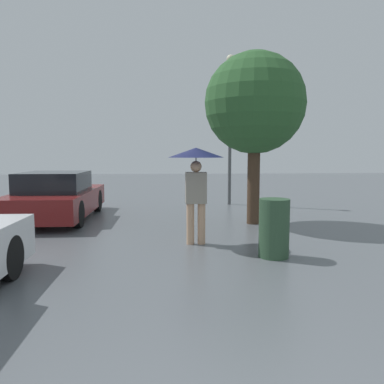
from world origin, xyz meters
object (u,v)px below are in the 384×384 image
(pedestrian, at_px, (196,168))
(tree, at_px, (255,104))
(street_lamp, at_px, (230,114))
(parked_car_farthest, at_px, (57,197))
(trash_bin, at_px, (274,228))

(pedestrian, distance_m, tree, 2.83)
(pedestrian, distance_m, street_lamp, 5.78)
(pedestrian, distance_m, parked_car_farthest, 4.50)
(parked_car_farthest, distance_m, street_lamp, 5.94)
(parked_car_farthest, xyz_separation_m, street_lamp, (4.87, 2.42, 2.38))
(parked_car_farthest, relative_size, tree, 1.00)
(trash_bin, bearing_deg, parked_car_farthest, 139.04)
(trash_bin, bearing_deg, street_lamp, 86.49)
(tree, bearing_deg, parked_car_farthest, 168.41)
(tree, bearing_deg, pedestrian, -128.39)
(street_lamp, xyz_separation_m, trash_bin, (-0.39, -6.31, -2.47))
(street_lamp, height_order, trash_bin, street_lamp)
(parked_car_farthest, xyz_separation_m, trash_bin, (4.48, -3.89, -0.09))
(parked_car_farthest, bearing_deg, pedestrian, -41.52)
(pedestrian, bearing_deg, trash_bin, -39.32)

